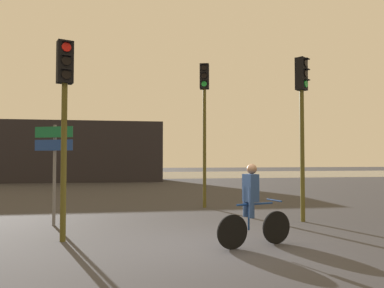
{
  "coord_description": "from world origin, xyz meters",
  "views": [
    {
      "loc": [
        -1.52,
        -7.15,
        1.73
      ],
      "look_at": [
        0.5,
        5.0,
        2.2
      ],
      "focal_mm": 35.0,
      "sensor_mm": 36.0,
      "label": 1
    }
  ],
  "objects_px": {
    "traffic_light_center": "(204,108)",
    "traffic_light_near_right": "(302,107)",
    "cyclist": "(252,205)",
    "traffic_light_near_left": "(65,101)",
    "direction_sign_post": "(54,156)",
    "distant_building": "(65,152)"
  },
  "relations": [
    {
      "from": "traffic_light_center",
      "to": "direction_sign_post",
      "type": "distance_m",
      "value": 5.61
    },
    {
      "from": "distant_building",
      "to": "direction_sign_post",
      "type": "xyz_separation_m",
      "value": [
        2.85,
        -19.16,
        -0.42
      ]
    },
    {
      "from": "traffic_light_near_right",
      "to": "direction_sign_post",
      "type": "bearing_deg",
      "value": -43.13
    },
    {
      "from": "traffic_light_center",
      "to": "traffic_light_near_right",
      "type": "bearing_deg",
      "value": 138.34
    },
    {
      "from": "direction_sign_post",
      "to": "traffic_light_near_right",
      "type": "bearing_deg",
      "value": -160.31
    },
    {
      "from": "traffic_light_near_right",
      "to": "direction_sign_post",
      "type": "distance_m",
      "value": 6.77
    },
    {
      "from": "direction_sign_post",
      "to": "distant_building",
      "type": "bearing_deg",
      "value": -57.7
    },
    {
      "from": "distant_building",
      "to": "cyclist",
      "type": "height_order",
      "value": "distant_building"
    },
    {
      "from": "traffic_light_near_left",
      "to": "traffic_light_near_right",
      "type": "bearing_deg",
      "value": 172.84
    },
    {
      "from": "distant_building",
      "to": "direction_sign_post",
      "type": "bearing_deg",
      "value": -81.54
    },
    {
      "from": "traffic_light_near_right",
      "to": "traffic_light_near_left",
      "type": "bearing_deg",
      "value": -25.36
    },
    {
      "from": "traffic_light_near_right",
      "to": "direction_sign_post",
      "type": "relative_size",
      "value": 1.74
    },
    {
      "from": "cyclist",
      "to": "traffic_light_near_right",
      "type": "bearing_deg",
      "value": 121.23
    },
    {
      "from": "cyclist",
      "to": "distant_building",
      "type": "bearing_deg",
      "value": -178.88
    },
    {
      "from": "distant_building",
      "to": "direction_sign_post",
      "type": "relative_size",
      "value": 5.51
    },
    {
      "from": "cyclist",
      "to": "direction_sign_post",
      "type": "bearing_deg",
      "value": -141.95
    },
    {
      "from": "traffic_light_near_right",
      "to": "cyclist",
      "type": "bearing_deg",
      "value": 9.0
    },
    {
      "from": "distant_building",
      "to": "cyclist",
      "type": "bearing_deg",
      "value": -72.11
    },
    {
      "from": "distant_building",
      "to": "traffic_light_near_left",
      "type": "relative_size",
      "value": 3.4
    },
    {
      "from": "traffic_light_near_right",
      "to": "cyclist",
      "type": "relative_size",
      "value": 2.74
    },
    {
      "from": "traffic_light_center",
      "to": "distant_building",
      "type": "bearing_deg",
      "value": -49.59
    },
    {
      "from": "traffic_light_near_left",
      "to": "direction_sign_post",
      "type": "relative_size",
      "value": 1.62
    }
  ]
}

